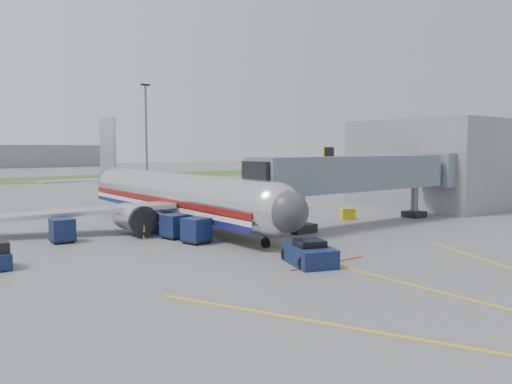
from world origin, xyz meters
TOP-DOWN VIEW (x-y plane):
  - ground at (0.00, 0.00)m, footprint 400.00×400.00m
  - grass_strip at (0.00, 90.00)m, footprint 300.00×25.00m
  - apron_markings at (0.00, -7.40)m, footprint 21.52×50.00m
  - airliner at (0.00, 15.25)m, footprint 32.10×35.67m
  - jet_bridge at (12.86, 5.00)m, footprint 25.30×4.00m
  - terminal at (30.00, 10.00)m, footprint 10.00×16.00m
  - light_mast_right at (25.00, 75.00)m, footprint 2.00×0.44m
  - pushback_tug at (-1.06, -3.50)m, footprint 3.15×4.01m
  - baggage_cart_a at (-3.00, 6.19)m, footprint 2.03×2.03m
  - baggage_cart_b at (-10.56, 12.25)m, footprint 1.65×1.65m
  - baggage_cart_c at (-3.31, 8.90)m, footprint 1.98×1.98m
  - belt_loader at (-3.13, 12.59)m, footprint 1.49×4.28m
  - ground_power_cart at (14.67, 8.00)m, footprint 1.55×1.28m
  - ramp_worker at (-5.13, 10.31)m, footprint 0.68×0.74m

SIDE VIEW (x-z plane):
  - ground at x=0.00m, z-range 0.00..0.00m
  - apron_markings at x=0.00m, z-range 0.00..0.01m
  - grass_strip at x=0.00m, z-range 0.00..0.01m
  - belt_loader at x=-3.13m, z-range -0.52..1.55m
  - ground_power_cart at x=14.67m, z-range -0.01..1.05m
  - pushback_tug at x=-1.06m, z-range -0.12..1.34m
  - ramp_worker at x=-5.13m, z-range 0.00..1.70m
  - baggage_cart_b at x=-10.56m, z-range 0.02..1.74m
  - baggage_cart_c at x=-3.31m, z-range 0.02..1.82m
  - baggage_cart_a at x=-3.00m, z-range 0.02..1.83m
  - airliner at x=0.00m, z-range -2.48..7.77m
  - jet_bridge at x=12.86m, z-range 1.02..7.92m
  - terminal at x=30.00m, z-range 0.00..10.00m
  - light_mast_right at x=25.00m, z-range 0.58..20.98m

